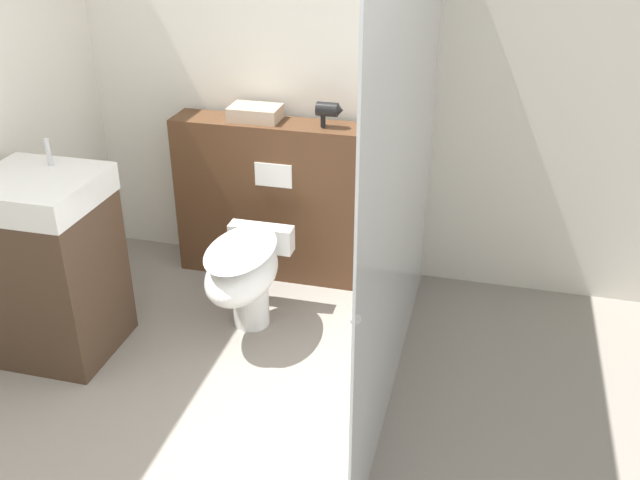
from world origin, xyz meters
name	(u,v)px	position (x,y,z in m)	size (l,w,h in m)	color
wall_back	(310,68)	(0.00, 2.25, 1.25)	(8.00, 0.06, 2.50)	silver
partition_panel	(281,201)	(-0.13, 2.05, 0.49)	(1.27, 0.26, 0.98)	#51331E
shower_glass	(406,181)	(0.72, 1.15, 1.07)	(0.04, 2.13, 2.13)	silver
toilet	(245,273)	(-0.13, 1.39, 0.36)	(0.36, 0.67, 0.53)	white
sink_vanity	(51,266)	(-1.02, 1.00, 0.49)	(0.57, 0.55, 1.11)	#473323
hair_drier	(329,110)	(0.17, 2.03, 1.08)	(0.15, 0.08, 0.14)	black
folded_towel	(255,113)	(-0.28, 2.06, 1.02)	(0.29, 0.20, 0.08)	tan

